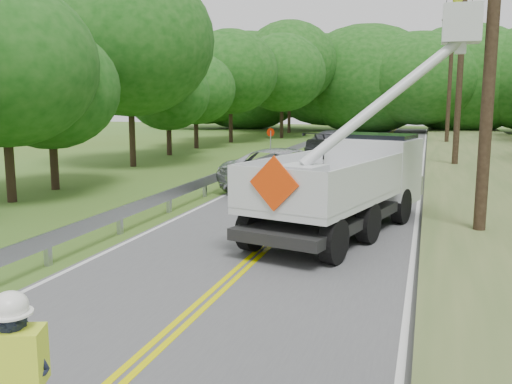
# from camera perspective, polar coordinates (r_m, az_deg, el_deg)

# --- Properties ---
(ground) EXTENTS (140.00, 140.00, 0.00)m
(ground) POSITION_cam_1_polar(r_m,az_deg,el_deg) (7.87, -13.51, -17.98)
(ground) COLOR #465C1C
(ground) RESTS_ON ground
(road) EXTENTS (7.20, 96.00, 0.03)m
(road) POSITION_cam_1_polar(r_m,az_deg,el_deg) (20.62, 6.50, -0.56)
(road) COLOR #525254
(road) RESTS_ON ground
(guardrail) EXTENTS (0.18, 48.00, 0.77)m
(guardrail) POSITION_cam_1_polar(r_m,az_deg,el_deg) (22.45, -3.19, 1.71)
(guardrail) COLOR #A3A6AB
(guardrail) RESTS_ON ground
(utility_poles) EXTENTS (1.60, 43.30, 10.00)m
(utility_poles) POSITION_cam_1_polar(r_m,az_deg,el_deg) (23.09, 20.82, 13.07)
(utility_poles) COLOR black
(utility_poles) RESTS_ON ground
(treeline_left) EXTENTS (10.47, 56.25, 11.24)m
(treeline_left) POSITION_cam_1_polar(r_m,az_deg,el_deg) (39.12, -4.51, 12.79)
(treeline_left) COLOR #332319
(treeline_left) RESTS_ON ground
(treeline_horizon) EXTENTS (56.96, 15.02, 11.61)m
(treeline_horizon) POSITION_cam_1_polar(r_m,az_deg,el_deg) (62.42, 14.22, 10.99)
(treeline_horizon) COLOR #134810
(treeline_horizon) RESTS_ON ground
(flagger) EXTENTS (1.08, 0.66, 2.85)m
(flagger) POSITION_cam_1_polar(r_m,az_deg,el_deg) (5.84, -23.25, -17.32)
(flagger) COLOR #191E33
(flagger) RESTS_ON road
(bucket_truck) EXTENTS (5.33, 7.55, 6.99)m
(bucket_truck) POSITION_cam_1_polar(r_m,az_deg,el_deg) (15.86, 10.55, 2.06)
(bucket_truck) COLOR black
(bucket_truck) RESTS_ON road
(suv_silver) EXTENTS (4.66, 6.45, 1.63)m
(suv_silver) POSITION_cam_1_polar(r_m,az_deg,el_deg) (22.33, 3.13, 2.40)
(suv_silver) COLOR silver
(suv_silver) RESTS_ON road
(suv_darkgrey) EXTENTS (4.06, 6.22, 1.68)m
(suv_darkgrey) POSITION_cam_1_polar(r_m,az_deg,el_deg) (34.36, 8.56, 4.85)
(suv_darkgrey) COLOR #3C3E44
(suv_darkgrey) RESTS_ON road
(stop_sign_permanent) EXTENTS (0.35, 0.31, 2.08)m
(stop_sign_permanent) POSITION_cam_1_polar(r_m,az_deg,el_deg) (28.74, 1.48, 5.01)
(stop_sign_permanent) COLOR #A3A6AB
(stop_sign_permanent) RESTS_ON ground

